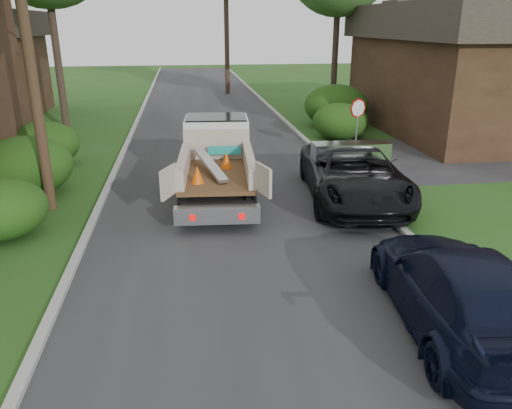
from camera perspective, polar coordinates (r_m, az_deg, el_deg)
The scene contains 16 objects.
ground at distance 11.01m, azimuth 0.41°, elevation -8.03°, with size 120.00×120.00×0.00m, color #274814.
road at distance 20.33m, azimuth -3.81°, elevation 5.19°, with size 8.00×90.00×0.02m, color #28282B.
side_street at distance 23.54m, azimuth 27.08°, elevation 5.08°, with size 16.00×7.00×0.02m, color #28282B.
curb_left at distance 20.44m, azimuth -15.39°, elevation 4.75°, with size 0.20×90.00×0.12m, color #9E9E99.
curb_right at distance 21.01m, azimuth 7.45°, elevation 5.71°, with size 0.20×90.00×0.12m, color #9E9E99.
stop_sign at distance 20.06m, azimuth 11.51°, elevation 9.82°, with size 0.71×0.32×2.48m.
utility_pole at distance 15.14m, azimuth -24.91°, elevation 18.25°, with size 2.42×1.25×10.00m.
house_right at distance 27.76m, azimuth 24.01°, elevation 14.15°, with size 9.72×12.96×6.20m.
hedge_left_a at distance 14.17m, azimuth -27.23°, elevation -0.43°, with size 2.34×2.34×1.53m, color #133D0E.
hedge_left_b at distance 17.40m, azimuth -24.80°, elevation 4.02°, with size 2.86×2.86×1.87m, color #133D0E.
hedge_left_c at distance 20.78m, azimuth -23.02°, elevation 6.37°, with size 2.60×2.60×1.70m, color #133D0E.
hedge_right_a at distance 24.14m, azimuth 9.59°, elevation 9.37°, with size 2.60×2.60×1.70m, color #133D0E.
hedge_right_b at distance 27.13m, azimuth 9.15°, elevation 11.08°, with size 3.38×3.38×2.21m, color #133D0E.
flatbed_truck at distance 16.20m, azimuth -4.50°, elevation 5.78°, with size 2.86×6.07×2.24m.
black_pickup at distance 15.60m, azimuth 11.11°, elevation 3.47°, with size 2.79×6.04×1.68m, color black.
navy_suv at distance 9.57m, azimuth 22.38°, elevation -9.04°, with size 2.15×5.30×1.54m, color black.
Camera 1 is at (-1.46, -9.61, 5.16)m, focal length 35.00 mm.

